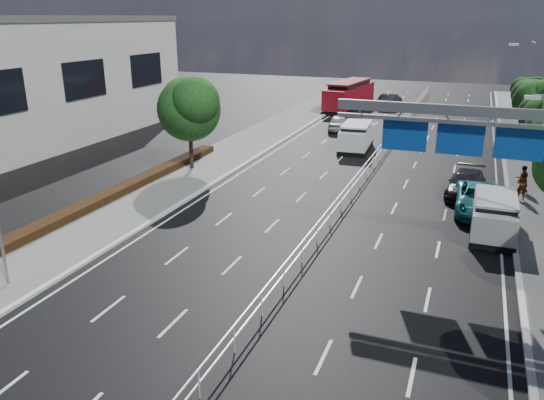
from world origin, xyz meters
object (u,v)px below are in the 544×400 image
(pedestrian_b, at_px, (522,178))
(pedestrian_a, at_px, (522,186))
(silver_minivan, at_px, (494,215))
(near_car_silver, at_px, (339,122))
(near_car_dark, at_px, (390,101))
(white_minivan, at_px, (356,137))
(parked_car_teal, at_px, (479,199))
(parked_car_dark, at_px, (466,184))
(overhead_gantry, at_px, (479,135))
(red_bus, at_px, (349,94))

(pedestrian_b, bearing_deg, pedestrian_a, 84.50)
(silver_minivan, bearing_deg, near_car_silver, 121.41)
(near_car_dark, relative_size, pedestrian_a, 3.11)
(white_minivan, xyz_separation_m, parked_car_teal, (9.61, -12.08, -0.33))
(near_car_dark, height_order, parked_car_dark, near_car_dark)
(near_car_silver, bearing_deg, parked_car_dark, 119.09)
(white_minivan, height_order, pedestrian_b, white_minivan)
(white_minivan, distance_m, silver_minivan, 18.34)
(white_minivan, distance_m, near_car_dark, 22.48)
(near_car_silver, xyz_separation_m, parked_car_dark, (12.09, -16.49, -0.04))
(overhead_gantry, bearing_deg, near_car_silver, 115.86)
(white_minivan, distance_m, parked_car_teal, 15.44)
(red_bus, height_order, parked_car_dark, red_bus)
(near_car_dark, distance_m, parked_car_teal, 36.08)
(parked_car_dark, distance_m, pedestrian_b, 3.65)
(near_car_dark, bearing_deg, pedestrian_b, 120.25)
(overhead_gantry, distance_m, near_car_silver, 28.67)
(near_car_silver, distance_m, parked_car_dark, 20.44)
(red_bus, relative_size, silver_minivan, 2.31)
(pedestrian_a, relative_size, pedestrian_b, 1.02)
(parked_car_teal, height_order, parked_car_dark, parked_car_teal)
(parked_car_dark, xyz_separation_m, pedestrian_a, (3.10, -0.17, 0.24))
(white_minivan, xyz_separation_m, near_car_dark, (-0.82, 22.46, -0.26))
(silver_minivan, bearing_deg, parked_car_dark, 104.15)
(parked_car_teal, relative_size, pedestrian_b, 3.41)
(near_car_silver, relative_size, parked_car_teal, 0.81)
(white_minivan, relative_size, parked_car_teal, 0.96)
(near_car_silver, distance_m, near_car_dark, 15.31)
(white_minivan, bearing_deg, overhead_gantry, -66.85)
(parked_car_dark, bearing_deg, silver_minivan, -71.30)
(near_car_silver, xyz_separation_m, near_car_dark, (2.43, 15.11, 0.08))
(silver_minivan, xyz_separation_m, pedestrian_a, (1.62, 5.85, -0.04))
(near_car_dark, xyz_separation_m, parked_car_dark, (9.66, -31.60, -0.12))
(near_car_dark, xyz_separation_m, pedestrian_a, (12.76, -31.77, 0.12))
(overhead_gantry, height_order, red_bus, overhead_gantry)
(near_car_dark, height_order, silver_minivan, silver_minivan)
(near_car_silver, bearing_deg, pedestrian_a, 125.20)
(silver_minivan, relative_size, pedestrian_a, 2.99)
(overhead_gantry, height_order, white_minivan, overhead_gantry)
(white_minivan, distance_m, pedestrian_a, 15.14)
(red_bus, relative_size, parked_car_teal, 2.06)
(white_minivan, relative_size, pedestrian_b, 3.26)
(parked_car_teal, bearing_deg, overhead_gantry, -97.74)
(parked_car_teal, bearing_deg, silver_minivan, -79.71)
(near_car_dark, height_order, parked_car_teal, near_car_dark)
(pedestrian_b, bearing_deg, near_car_silver, -45.49)
(silver_minivan, bearing_deg, parked_car_teal, 103.27)
(near_car_silver, relative_size, parked_car_dark, 0.90)
(overhead_gantry, xyz_separation_m, pedestrian_a, (2.86, 8.78, -4.65))
(white_minivan, bearing_deg, pedestrian_a, -41.45)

